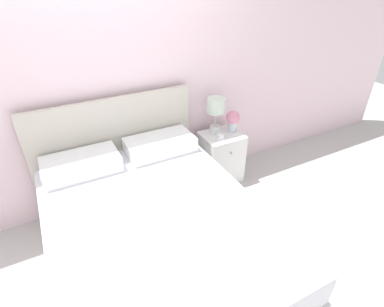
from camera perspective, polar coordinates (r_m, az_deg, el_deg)
ground_plane at (r=3.41m, az=-12.86°, el=-7.88°), size 12.00×12.00×0.00m
wall_back at (r=2.85m, az=-16.45°, el=13.58°), size 8.00×0.06×2.60m
bed at (r=2.50m, az=-7.36°, el=-14.79°), size 1.56×2.05×1.14m
nightstand at (r=3.43m, az=5.46°, el=-0.72°), size 0.43×0.39×0.59m
table_lamp at (r=3.19m, az=4.57°, el=8.47°), size 0.20×0.20×0.40m
flower_vase at (r=3.30m, az=7.84°, el=6.46°), size 0.15×0.15×0.24m
teacup at (r=3.19m, az=5.45°, el=3.26°), size 0.13×0.13×0.05m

